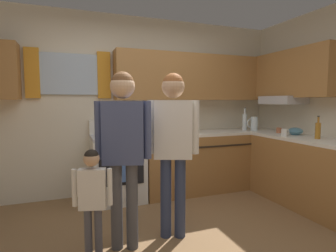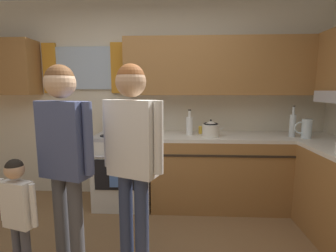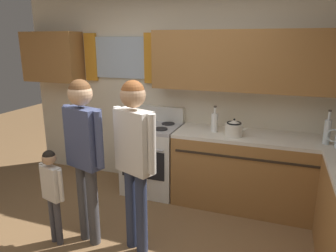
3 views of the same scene
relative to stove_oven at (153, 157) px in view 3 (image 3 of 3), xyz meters
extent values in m
cube|color=beige|center=(0.29, 0.36, 0.83)|extent=(4.60, 0.10, 2.60)
cube|color=silver|center=(-0.58, 0.29, 1.26)|extent=(0.73, 0.03, 0.55)
cube|color=orange|center=(-1.04, 0.28, 1.26)|extent=(0.18, 0.04, 0.65)
cube|color=orange|center=(-0.12, 0.28, 1.26)|extent=(0.18, 0.04, 0.65)
cube|color=#9E6B38|center=(-1.59, 0.15, 1.26)|extent=(0.85, 0.32, 0.69)
cube|color=#9E6B38|center=(1.30, 0.15, 1.26)|extent=(2.58, 0.32, 0.69)
cube|color=#9E6B38|center=(1.48, 0.00, -0.04)|extent=(2.22, 0.62, 0.86)
cube|color=silver|center=(1.48, 0.00, 0.41)|extent=(2.22, 0.62, 0.04)
cube|color=#2D2319|center=(1.48, -0.32, 0.25)|extent=(2.10, 0.01, 0.02)
cube|color=silver|center=(0.00, 0.00, -0.04)|extent=(0.69, 0.62, 0.86)
cube|color=black|center=(0.00, -0.32, 0.01)|extent=(0.57, 0.01, 0.36)
cylinder|color=#ADADB2|center=(0.00, -0.34, 0.23)|extent=(0.57, 0.02, 0.02)
cube|color=#ADADB2|center=(0.00, 0.00, 0.41)|extent=(0.69, 0.62, 0.04)
cube|color=silver|center=(0.00, 0.27, 0.53)|extent=(0.69, 0.08, 0.20)
cylinder|color=black|center=(-0.17, -0.14, 0.44)|extent=(0.17, 0.17, 0.01)
cylinder|color=black|center=(0.17, -0.14, 0.44)|extent=(0.17, 0.17, 0.01)
cylinder|color=black|center=(-0.17, 0.13, 0.44)|extent=(0.17, 0.17, 0.01)
cylinder|color=black|center=(0.17, 0.13, 0.44)|extent=(0.17, 0.17, 0.01)
cube|color=#4C72B7|center=(0.00, -0.35, 0.05)|extent=(0.20, 0.02, 0.34)
cylinder|color=silver|center=(2.02, -0.07, 0.56)|extent=(0.07, 0.07, 0.26)
cylinder|color=silver|center=(2.02, -0.07, 0.74)|extent=(0.03, 0.03, 0.09)
cylinder|color=#3F382D|center=(2.02, -0.07, 0.79)|extent=(0.03, 0.03, 0.02)
cylinder|color=white|center=(0.81, -0.01, 0.54)|extent=(0.08, 0.08, 0.22)
cylinder|color=white|center=(0.81, -0.01, 0.69)|extent=(0.03, 0.03, 0.08)
cylinder|color=#3F382D|center=(0.81, -0.01, 0.74)|extent=(0.03, 0.03, 0.02)
cylinder|color=gold|center=(0.97, 0.10, 0.48)|extent=(0.08, 0.08, 0.09)
torus|color=gold|center=(1.02, 0.10, 0.48)|extent=(0.06, 0.01, 0.06)
cylinder|color=silver|center=(1.06, -0.12, 0.50)|extent=(0.20, 0.20, 0.14)
cone|color=silver|center=(1.06, -0.12, 0.60)|extent=(0.18, 0.18, 0.05)
sphere|color=black|center=(1.06, -0.12, 0.63)|extent=(0.02, 0.02, 0.02)
cone|color=silver|center=(1.19, -0.12, 0.53)|extent=(0.09, 0.04, 0.07)
torus|color=black|center=(1.06, -0.12, 0.59)|extent=(0.17, 0.17, 0.02)
torus|color=silver|center=(2.07, -0.15, 0.55)|extent=(0.14, 0.02, 0.14)
cylinder|color=#4C4C51|center=(-0.09, -1.28, -0.07)|extent=(0.11, 0.11, 0.80)
cylinder|color=#4C4C51|center=(-0.23, -1.24, -0.07)|extent=(0.11, 0.11, 0.80)
cube|color=#47517A|center=(-0.16, -1.26, 0.62)|extent=(0.40, 0.26, 0.57)
cylinder|color=#47517A|center=(0.05, -1.33, 0.64)|extent=(0.07, 0.07, 0.52)
cylinder|color=#47517A|center=(-0.37, -1.20, 0.64)|extent=(0.07, 0.07, 0.52)
sphere|color=#DBAD84|center=(-0.16, -1.26, 1.03)|extent=(0.22, 0.22, 0.22)
sphere|color=brown|center=(-0.16, -1.26, 1.06)|extent=(0.20, 0.20, 0.20)
cylinder|color=#2D3856|center=(0.41, -1.24, -0.06)|extent=(0.11, 0.11, 0.81)
cylinder|color=#2D3856|center=(0.27, -1.19, -0.06)|extent=(0.11, 0.11, 0.81)
cube|color=white|center=(0.34, -1.22, 0.62)|extent=(0.40, 0.28, 0.57)
cylinder|color=white|center=(0.54, -1.30, 0.65)|extent=(0.07, 0.07, 0.52)
cylinder|color=white|center=(0.14, -1.14, 0.65)|extent=(0.07, 0.07, 0.52)
sphere|color=tan|center=(0.34, -1.22, 1.04)|extent=(0.22, 0.22, 0.22)
sphere|color=brown|center=(0.34, -1.22, 1.07)|extent=(0.20, 0.20, 0.20)
cylinder|color=#4C4C56|center=(-0.41, -1.42, -0.23)|extent=(0.06, 0.06, 0.48)
cylinder|color=#4C4C56|center=(-0.49, -1.40, -0.23)|extent=(0.06, 0.06, 0.48)
cube|color=white|center=(-0.45, -1.41, 0.18)|extent=(0.24, 0.15, 0.34)
cylinder|color=white|center=(-0.31, -1.45, 0.19)|extent=(0.04, 0.04, 0.31)
cylinder|color=white|center=(-0.59, -1.37, 0.19)|extent=(0.04, 0.04, 0.31)
sphere|color=tan|center=(-0.45, -1.41, 0.43)|extent=(0.13, 0.13, 0.13)
sphere|color=black|center=(-0.45, -1.41, 0.45)|extent=(0.12, 0.12, 0.12)
camera|label=1|loc=(-0.62, -3.66, 0.90)|focal=28.89mm
camera|label=2|loc=(0.69, -3.01, 0.98)|focal=26.44mm
camera|label=3|loc=(1.52, -3.61, 1.49)|focal=33.64mm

